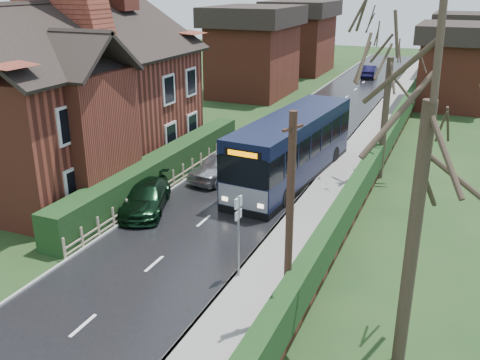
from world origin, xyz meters
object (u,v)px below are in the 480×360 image
at_px(car_silver, 222,165).
at_px(bus, 292,148).
at_px(brick_house, 71,92).
at_px(bus_stop_sign, 238,225).
at_px(telegraph_pole, 290,223).
at_px(car_green, 146,197).

bearing_deg(car_silver, bus, 33.02).
distance_m(brick_house, car_silver, 8.44).
distance_m(bus, bus_stop_sign, 10.28).
distance_m(brick_house, bus, 11.51).
relative_size(bus, car_silver, 2.61).
height_order(bus, telegraph_pole, telegraph_pole).
distance_m(car_silver, telegraph_pole, 12.93).
bearing_deg(car_silver, telegraph_pole, -44.94).
distance_m(car_green, bus_stop_sign, 7.34).
relative_size(brick_house, bus_stop_sign, 4.76).
relative_size(car_green, bus_stop_sign, 1.40).
bearing_deg(telegraph_pole, bus_stop_sign, 163.69).
bearing_deg(bus_stop_sign, bus, 101.16).
bearing_deg(bus_stop_sign, car_green, 151.28).
bearing_deg(car_silver, bus_stop_sign, -50.45).
height_order(car_green, bus_stop_sign, bus_stop_sign).
distance_m(bus, car_silver, 3.69).
relative_size(bus, bus_stop_sign, 3.62).
bearing_deg(brick_house, bus, 19.13).
relative_size(brick_house, telegraph_pole, 2.26).
distance_m(brick_house, car_green, 7.43).
bearing_deg(telegraph_pole, car_green, 167.00).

